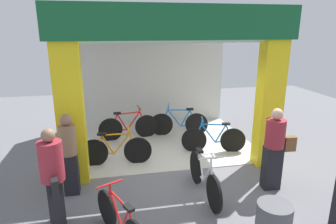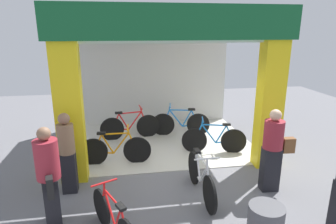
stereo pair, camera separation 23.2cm
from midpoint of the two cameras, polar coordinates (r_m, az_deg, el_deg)
name	(u,v)px [view 1 (the left image)]	position (r m, az deg, el deg)	size (l,w,h in m)	color
ground_plane	(176,171)	(6.79, 0.56, -11.51)	(17.75, 17.75, 0.00)	slate
shop_facade	(162,76)	(7.88, -2.09, 7.04)	(5.07, 4.01, 3.60)	beige
bicycle_inside_0	(116,150)	(7.08, -11.08, -7.33)	(1.69, 0.46, 0.93)	black
bicycle_inside_1	(179,123)	(8.83, 1.46, -2.19)	(1.73, 0.48, 0.96)	black
bicycle_inside_2	(129,127)	(8.61, -8.45, -2.86)	(1.73, 0.48, 0.96)	black
bicycle_inside_3	(214,139)	(7.72, 8.04, -5.22)	(1.64, 0.49, 0.92)	black
bicycle_parked_0	(120,222)	(4.76, -10.71, -20.24)	(0.71, 1.43, 0.86)	black
bicycle_parked_1	(204,178)	(5.78, 5.86, -12.59)	(0.47, 1.73, 0.95)	black
pedestrian_0	(68,154)	(5.97, -19.94, -7.70)	(0.55, 0.31, 1.63)	black
pedestrian_1	(275,147)	(6.13, 19.03, -6.55)	(0.64, 0.40, 1.68)	black
pedestrian_2	(53,177)	(5.12, -22.73, -11.58)	(0.46, 0.61, 1.68)	black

